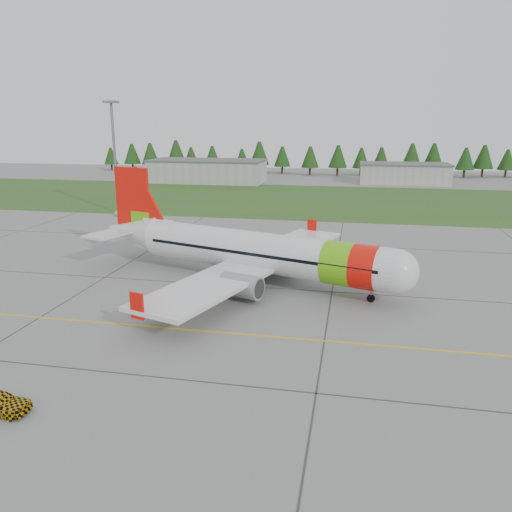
# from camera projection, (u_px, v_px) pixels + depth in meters

# --- Properties ---
(ground) EXTENTS (320.00, 320.00, 0.00)m
(ground) POSITION_uv_depth(u_px,v_px,m) (167.00, 378.00, 33.58)
(ground) COLOR gray
(ground) RESTS_ON ground
(aircraft) EXTENTS (36.91, 34.96, 11.54)m
(aircraft) POSITION_uv_depth(u_px,v_px,m) (254.00, 252.00, 53.10)
(aircraft) COLOR silver
(aircraft) RESTS_ON ground
(service_van) EXTENTS (1.96, 1.92, 4.36)m
(service_van) POSITION_uv_depth(u_px,v_px,m) (125.00, 203.00, 92.04)
(service_van) COLOR silver
(service_van) RESTS_ON ground
(grass_strip) EXTENTS (320.00, 50.00, 0.03)m
(grass_strip) POSITION_uv_depth(u_px,v_px,m) (301.00, 199.00, 111.24)
(grass_strip) COLOR #30561E
(grass_strip) RESTS_ON ground
(taxi_guideline) EXTENTS (120.00, 0.25, 0.02)m
(taxi_guideline) POSITION_uv_depth(u_px,v_px,m) (203.00, 331.00, 41.16)
(taxi_guideline) COLOR gold
(taxi_guideline) RESTS_ON ground
(hangar_west) EXTENTS (32.00, 14.00, 6.00)m
(hangar_west) POSITION_uv_depth(u_px,v_px,m) (207.00, 172.00, 142.64)
(hangar_west) COLOR #A8A8A3
(hangar_west) RESTS_ON ground
(hangar_east) EXTENTS (24.00, 12.00, 5.20)m
(hangar_east) POSITION_uv_depth(u_px,v_px,m) (404.00, 174.00, 139.95)
(hangar_east) COLOR #A8A8A3
(hangar_east) RESTS_ON ground
(floodlight_mast) EXTENTS (0.50, 0.50, 20.00)m
(floodlight_mast) POSITION_uv_depth(u_px,v_px,m) (115.00, 160.00, 91.95)
(floodlight_mast) COLOR slate
(floodlight_mast) RESTS_ON ground
(treeline) EXTENTS (160.00, 8.00, 10.00)m
(treeline) POSITION_uv_depth(u_px,v_px,m) (320.00, 159.00, 162.98)
(treeline) COLOR #1C3F14
(treeline) RESTS_ON ground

